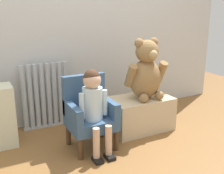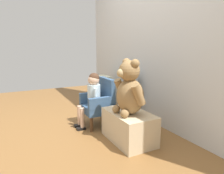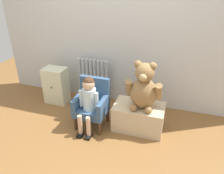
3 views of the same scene
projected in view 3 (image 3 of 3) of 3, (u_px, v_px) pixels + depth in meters
The scene contains 8 objects.
ground_plane at pixel (89, 154), 2.44m from camera, with size 6.00×6.00×0.00m, color brown.
back_wall at pixel (121, 23), 2.96m from camera, with size 3.80×0.05×2.40m, color silver.
radiator at pixel (93, 80), 3.36m from camera, with size 0.50×0.05×0.67m.
small_dresser at pixel (56, 85), 3.34m from camera, with size 0.34×0.27×0.56m.
child_armchair at pixel (92, 103), 2.81m from camera, with size 0.39×0.36×0.64m.
child_figure at pixel (88, 97), 2.65m from camera, with size 0.25×0.35×0.72m.
low_bench at pixel (139, 117), 2.79m from camera, with size 0.63×0.39×0.34m, color #CCB58F.
large_teddy_bear at pixel (144, 88), 2.56m from camera, with size 0.43×0.30×0.60m.
Camera 3 is at (0.80, -1.65, 1.79)m, focal length 35.00 mm.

